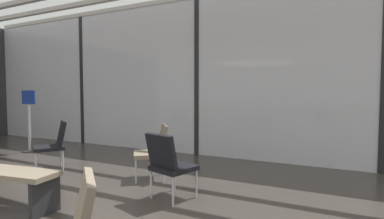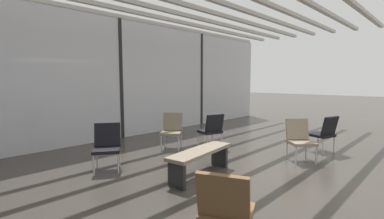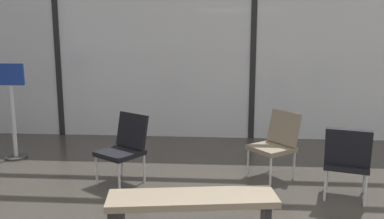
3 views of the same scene
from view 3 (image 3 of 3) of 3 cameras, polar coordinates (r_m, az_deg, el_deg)
name	(u,v)px [view 3 (image 3 of 3)]	position (r m, az deg, el deg)	size (l,w,h in m)	color
glass_curtain_wall	(253,42)	(7.25, 8.58, 9.39)	(14.00, 0.08, 3.45)	silver
window_mullion_0	(58,41)	(7.82, -18.28, 9.07)	(0.10, 0.12, 3.45)	black
window_mullion_1	(253,42)	(7.25, 8.58, 9.39)	(0.10, 0.12, 3.45)	black
parked_airplane	(204,30)	(12.59, 1.70, 11.13)	(14.48, 3.90, 3.90)	silver
lounge_chair_1	(277,140)	(5.46, 11.76, -4.27)	(0.71, 0.70, 0.87)	#7F705B
lounge_chair_3	(125,144)	(5.23, -9.36, -4.83)	(0.69, 0.70, 0.87)	black
lounge_chair_4	(347,158)	(4.93, 20.89, -6.41)	(0.61, 0.64, 0.87)	black
waiting_bench	(192,207)	(3.73, 0.02, -13.47)	(1.54, 0.61, 0.47)	#7F705B
info_sign	(13,115)	(6.63, -23.81, -0.66)	(0.44, 0.32, 1.44)	#333333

